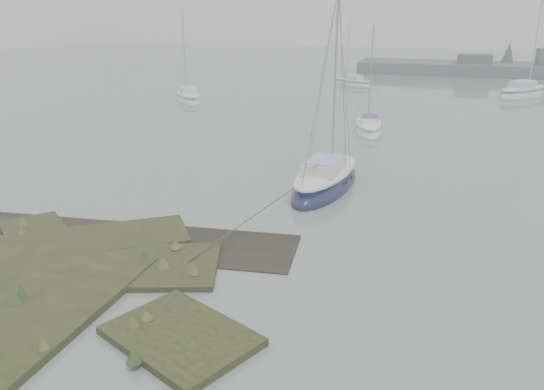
{
  "coord_description": "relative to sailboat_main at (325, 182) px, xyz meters",
  "views": [
    {
      "loc": [
        5.85,
        -10.37,
        7.58
      ],
      "look_at": [
        0.99,
        5.45,
        1.8
      ],
      "focal_mm": 35.0,
      "sensor_mm": 36.0,
      "label": 1
    }
  ],
  "objects": [
    {
      "name": "sailboat_white",
      "position": [
        0.32,
        12.38,
        -0.06
      ],
      "size": [
        2.58,
        5.34,
        7.23
      ],
      "rotation": [
        0.0,
        0.0,
        0.18
      ],
      "color": "silver",
      "rests_on": "ground"
    },
    {
      "name": "sailboat_far_c",
      "position": [
        -4.28,
        34.73,
        -0.06
      ],
      "size": [
        5.31,
        4.27,
        7.36
      ],
      "rotation": [
        0.0,
        0.0,
        1.0
      ],
      "color": "silver",
      "rests_on": "ground"
    },
    {
      "name": "sailboat_far_b",
      "position": [
        12.05,
        31.6,
        0.02
      ],
      "size": [
        5.87,
        6.9,
        9.72
      ],
      "rotation": [
        0.0,
        0.0,
        -0.63
      ],
      "color": "silver",
      "rests_on": "ground"
    },
    {
      "name": "ground",
      "position": [
        -1.5,
        18.01,
        -0.29
      ],
      "size": [
        160.0,
        160.0,
        0.0
      ],
      "primitive_type": "plane",
      "color": "slate",
      "rests_on": "ground"
    },
    {
      "name": "sailboat_main",
      "position": [
        0.0,
        0.0,
        0.0
      ],
      "size": [
        2.91,
        6.74,
        9.21
      ],
      "rotation": [
        0.0,
        0.0,
        -0.12
      ],
      "color": "#0E1634",
      "rests_on": "ground"
    },
    {
      "name": "sailboat_far_a",
      "position": [
        -16.48,
        20.29,
        -0.03
      ],
      "size": [
        5.01,
        5.87,
        8.27
      ],
      "rotation": [
        0.0,
        0.0,
        0.63
      ],
      "color": "silver",
      "rests_on": "ground"
    }
  ]
}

